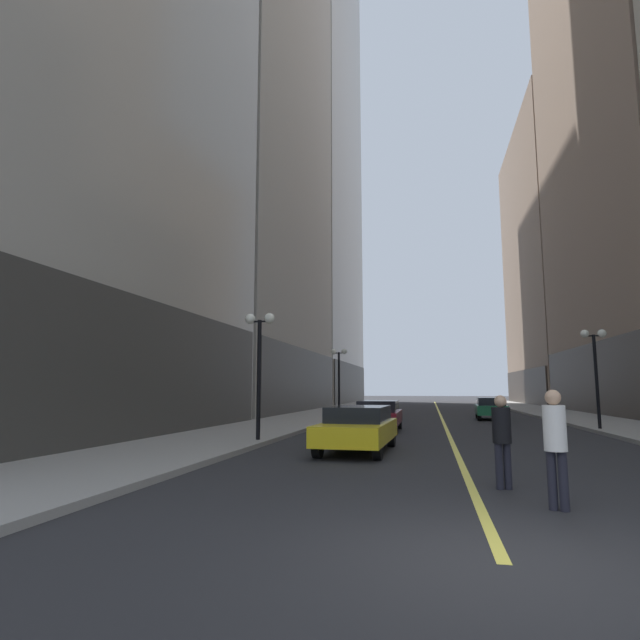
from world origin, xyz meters
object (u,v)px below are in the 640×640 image
pedestrian_in_black_coat (502,434)px  street_lamp_left_far (339,367)px  car_maroon (378,414)px  street_lamp_right_mid (595,356)px  car_green (491,408)px  pedestrian_in_white_shirt (555,439)px  street_lamp_left_near (259,347)px  car_yellow (358,427)px

pedestrian_in_black_coat → street_lamp_left_far: 23.83m
car_maroon → street_lamp_right_mid: size_ratio=1.01×
car_green → street_lamp_left_far: (-9.30, -0.15, 2.54)m
street_lamp_right_mid → pedestrian_in_white_shirt: bearing=-108.3°
pedestrian_in_black_coat → street_lamp_left_far: (-6.98, 22.67, 2.25)m
pedestrian_in_black_coat → car_maroon: bearing=105.3°
street_lamp_left_near → street_lamp_left_far: (0.00, 16.11, 0.00)m
pedestrian_in_black_coat → street_lamp_left_near: street_lamp_left_near is taller
car_yellow → pedestrian_in_black_coat: 6.20m
pedestrian_in_white_shirt → street_lamp_left_far: (-7.56, 24.27, 2.18)m
street_lamp_left_near → street_lamp_left_far: same height
pedestrian_in_white_shirt → street_lamp_right_mid: (5.24, 15.80, 2.18)m
pedestrian_in_black_coat → street_lamp_left_far: street_lamp_left_far is taller
car_yellow → pedestrian_in_white_shirt: size_ratio=2.59×
car_maroon → pedestrian_in_black_coat: size_ratio=2.60×
pedestrian_in_black_coat → street_lamp_right_mid: street_lamp_right_mid is taller
car_yellow → pedestrian_in_black_coat: (3.40, -5.17, 0.28)m
car_maroon → pedestrian_in_white_shirt: (4.12, -14.51, 0.35)m
car_green → pedestrian_in_white_shirt: size_ratio=2.24×
pedestrian_in_black_coat → street_lamp_right_mid: size_ratio=0.39×
car_maroon → street_lamp_left_near: bearing=-118.4°
car_maroon → street_lamp_left_near: 7.65m
pedestrian_in_white_shirt → pedestrian_in_black_coat: (-0.58, 1.59, -0.07)m
car_yellow → pedestrian_in_white_shirt: 7.86m
car_maroon → pedestrian_in_black_coat: 13.39m
car_maroon → car_green: size_ratio=1.10×
car_yellow → street_lamp_left_far: street_lamp_left_far is taller
car_maroon → street_lamp_left_near: size_ratio=1.01×
car_maroon → pedestrian_in_white_shirt: pedestrian_in_white_shirt is taller
car_maroon → car_green: bearing=59.4°
car_yellow → street_lamp_left_far: (-3.58, 17.50, 2.54)m
pedestrian_in_white_shirt → street_lamp_left_near: bearing=132.8°
car_yellow → street_lamp_right_mid: (9.22, 9.03, 2.54)m
street_lamp_left_far → street_lamp_right_mid: bearing=-33.5°
street_lamp_left_near → car_green: bearing=60.2°
pedestrian_in_white_shirt → pedestrian_in_black_coat: 1.70m
pedestrian_in_black_coat → street_lamp_left_near: 9.84m
car_yellow → pedestrian_in_black_coat: size_ratio=2.75×
street_lamp_right_mid → street_lamp_left_far: bearing=146.5°
street_lamp_left_near → car_yellow: bearing=-21.2°
pedestrian_in_white_shirt → street_lamp_left_near: size_ratio=0.41×
car_maroon → pedestrian_in_black_coat: pedestrian_in_black_coat is taller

